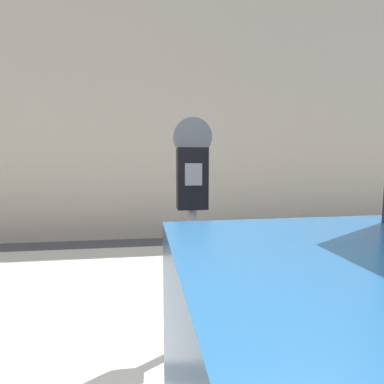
{
  "coord_description": "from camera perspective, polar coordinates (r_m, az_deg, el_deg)",
  "views": [
    {
      "loc": [
        0.05,
        -0.55,
        1.33
      ],
      "look_at": [
        0.31,
        1.28,
        1.14
      ],
      "focal_mm": 28.0,
      "sensor_mm": 36.0,
      "label": 1
    }
  ],
  "objects": [
    {
      "name": "parking_meter",
      "position": [
        1.86,
        0.0,
        0.6
      ],
      "size": [
        0.23,
        0.14,
        1.46
      ],
      "color": "gray",
      "rests_on": "sidewalk"
    },
    {
      "name": "building_facade",
      "position": [
        5.4,
        -8.77,
        20.35
      ],
      "size": [
        24.0,
        0.3,
        5.35
      ],
      "color": "beige",
      "rests_on": "ground_plane"
    },
    {
      "name": "sidewalk",
      "position": [
        3.03,
        -8.62,
        -18.81
      ],
      "size": [
        24.0,
        2.8,
        0.13
      ],
      "color": "#BCB7AD",
      "rests_on": "ground_plane"
    }
  ]
}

